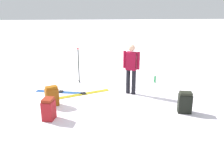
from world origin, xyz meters
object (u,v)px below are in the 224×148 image
backpack_bright (52,96)px  ski_pair_far (61,92)px  backpack_small_spare (185,103)px  ski_pair_near (83,94)px  ski_poles_planted_near (79,64)px  skier_standing (131,67)px  backpack_large_dark (49,109)px  ski_poles_planted_far (127,67)px  thermos_bottle (155,79)px

backpack_bright → ski_pair_far: bearing=174.7°
backpack_bright → backpack_small_spare: bearing=78.8°
ski_pair_near → ski_poles_planted_near: (-1.25, -0.21, 0.75)m
backpack_small_spare → ski_pair_far: bearing=-116.5°
skier_standing → ski_pair_near: skier_standing is taller
ski_pair_far → backpack_small_spare: (1.84, 3.70, 0.29)m
backpack_large_dark → ski_poles_planted_far: ski_poles_planted_far is taller
ski_pair_far → ski_poles_planted_near: (-1.02, 0.59, 0.75)m
ski_pair_far → ski_poles_planted_far: (-0.48, 2.39, 0.71)m
backpack_bright → thermos_bottle: size_ratio=2.37×
backpack_large_dark → ski_poles_planted_far: size_ratio=0.46×
ski_poles_planted_near → thermos_bottle: (0.23, 2.96, -0.63)m
ski_pair_near → backpack_large_dark: bearing=-26.0°
ski_poles_planted_near → backpack_small_spare: bearing=47.4°
ski_pair_far → backpack_large_dark: bearing=-1.3°
ski_poles_planted_far → thermos_bottle: bearing=105.3°
backpack_bright → ski_poles_planted_far: size_ratio=0.47×
ski_pair_near → backpack_bright: 1.27m
ski_pair_near → ski_poles_planted_far: (-0.71, 1.60, 0.71)m
ski_pair_far → ski_poles_planted_near: bearing=150.1°
ski_pair_far → backpack_large_dark: 1.97m
skier_standing → backpack_large_dark: (1.66, -2.45, -0.66)m
backpack_large_dark → backpack_small_spare: 3.74m
thermos_bottle → backpack_large_dark: bearing=-52.6°
skier_standing → ski_poles_planted_near: skier_standing is taller
ski_poles_planted_far → backpack_small_spare: bearing=29.5°
backpack_small_spare → ski_poles_planted_far: bearing=-150.5°
skier_standing → ski_pair_near: bearing=-92.0°
skier_standing → ski_pair_near: size_ratio=0.95×
skier_standing → ski_pair_far: 2.60m
ski_pair_near → ski_pair_far: bearing=-106.5°
backpack_small_spare → backpack_large_dark: bearing=-88.4°
backpack_small_spare → ski_poles_planted_near: bearing=-132.6°
skier_standing → ski_poles_planted_near: 2.26m
backpack_large_dark → ski_poles_planted_far: bearing=134.9°
ski_pair_far → backpack_small_spare: 4.14m
thermos_bottle → ski_poles_planted_near: bearing=-94.4°
backpack_bright → ski_poles_planted_far: (-1.56, 2.49, 0.42)m
ski_pair_far → thermos_bottle: (-0.79, 3.54, 0.12)m
ski_pair_far → ski_poles_planted_near: 1.39m
ski_pair_near → backpack_bright: backpack_bright is taller
backpack_large_dark → backpack_small_spare: size_ratio=0.97×
backpack_small_spare → ski_poles_planted_far: ski_poles_planted_far is taller
skier_standing → thermos_bottle: skier_standing is taller
ski_pair_far → thermos_bottle: thermos_bottle is taller
backpack_large_dark → ski_poles_planted_near: ski_poles_planted_near is taller
thermos_bottle → skier_standing: bearing=-46.3°
ski_pair_far → ski_poles_planted_near: ski_poles_planted_near is taller
ski_pair_near → ski_poles_planted_near: bearing=-170.7°
ski_pair_near → backpack_bright: size_ratio=2.91×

